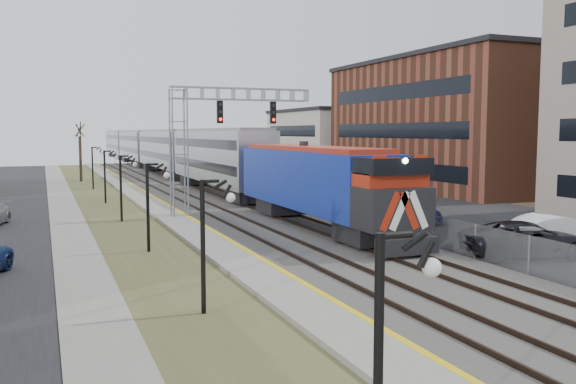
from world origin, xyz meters
TOP-DOWN VIEW (x-y plane):
  - sidewalk at (-7.00, 35.00)m, footprint 2.00×120.00m
  - grass_median at (-4.00, 35.00)m, footprint 4.00×120.00m
  - platform at (-1.00, 35.00)m, footprint 2.00×120.00m
  - ballast_bed at (4.00, 35.00)m, footprint 8.00×120.00m
  - parking_lot at (16.00, 35.00)m, footprint 16.00×120.00m
  - platform_edge at (-0.12, 35.00)m, footprint 0.24×120.00m
  - track_near at (2.00, 35.00)m, footprint 1.58×120.00m
  - track_far at (5.50, 35.00)m, footprint 1.58×120.00m
  - train at (5.50, 67.77)m, footprint 3.00×108.65m
  - signal_gantry at (1.22, 27.99)m, footprint 9.00×1.07m
  - lampposts at (-4.00, 18.29)m, footprint 0.14×62.14m
  - fence at (8.20, 35.00)m, footprint 0.04×120.00m
  - buildings_east at (30.00, 31.18)m, footprint 16.00×76.00m
  - car_lot_b at (13.35, 11.74)m, footprint 5.09×2.46m
  - car_lot_c at (10.82, 10.85)m, footprint 6.03×4.04m
  - car_lot_d at (10.93, 21.04)m, footprint 5.37×3.85m
  - car_lot_e at (11.78, 32.28)m, footprint 4.81×2.85m

SIDE VIEW (x-z plane):
  - parking_lot at x=16.00m, z-range 0.00..0.04m
  - grass_median at x=-4.00m, z-range 0.00..0.06m
  - sidewalk at x=-7.00m, z-range 0.00..0.08m
  - ballast_bed at x=4.00m, z-range 0.00..0.20m
  - platform at x=-1.00m, z-range 0.00..0.24m
  - platform_edge at x=-0.12m, z-range 0.24..0.25m
  - track_near at x=2.00m, z-range 0.20..0.35m
  - track_far at x=5.50m, z-range 0.20..0.35m
  - car_lot_d at x=10.93m, z-range 0.00..1.44m
  - car_lot_e at x=11.78m, z-range 0.00..1.53m
  - car_lot_c at x=10.82m, z-range 0.00..1.54m
  - fence at x=8.20m, z-range 0.00..1.60m
  - car_lot_b at x=13.35m, z-range 0.00..1.61m
  - lampposts at x=-4.00m, z-range 0.00..4.00m
  - train at x=5.50m, z-range 0.28..5.60m
  - signal_gantry at x=1.22m, z-range 1.51..9.66m
  - buildings_east at x=30.00m, z-range -1.19..13.81m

